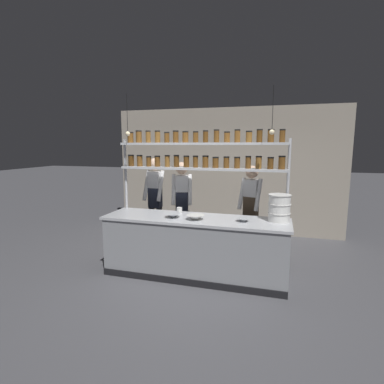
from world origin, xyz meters
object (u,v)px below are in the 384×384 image
at_px(chef_center, 182,202).
at_px(prep_bowl_center_front, 173,216).
at_px(chef_left, 155,198).
at_px(spice_shelf_unit, 200,157).
at_px(prep_bowl_near_left, 243,220).
at_px(serving_cup_front, 179,210).
at_px(chef_right, 251,207).
at_px(prep_bowl_center_back, 195,217).
at_px(container_stack, 279,208).

bearing_deg(chef_center, prep_bowl_center_front, -96.60).
bearing_deg(chef_left, spice_shelf_unit, -22.95).
bearing_deg(chef_center, prep_bowl_near_left, -50.60).
bearing_deg(chef_center, serving_cup_front, -92.09).
relative_size(spice_shelf_unit, prep_bowl_center_front, 11.37).
height_order(chef_right, serving_cup_front, chef_right).
xyz_separation_m(chef_center, prep_bowl_center_front, (0.15, -0.88, -0.04)).
bearing_deg(prep_bowl_center_front, spice_shelf_unit, 52.75).
distance_m(chef_left, chef_right, 1.77).
distance_m(prep_bowl_center_front, prep_bowl_center_back, 0.36).
height_order(chef_right, container_stack, chef_right).
xyz_separation_m(spice_shelf_unit, chef_left, (-1.01, 0.51, -0.79)).
bearing_deg(container_stack, prep_bowl_near_left, -161.98).
bearing_deg(chef_right, container_stack, -39.08).
xyz_separation_m(prep_bowl_near_left, prep_bowl_center_front, (-1.05, -0.06, 0.01)).
bearing_deg(prep_bowl_near_left, container_stack, 18.02).
xyz_separation_m(spice_shelf_unit, chef_center, (-0.46, 0.46, -0.83)).
height_order(spice_shelf_unit, chef_center, spice_shelf_unit).
height_order(prep_bowl_center_back, serving_cup_front, serving_cup_front).
height_order(spice_shelf_unit, serving_cup_front, spice_shelf_unit).
relative_size(chef_left, serving_cup_front, 19.90).
distance_m(prep_bowl_center_front, serving_cup_front, 0.34).
bearing_deg(spice_shelf_unit, prep_bowl_center_back, -84.28).
xyz_separation_m(spice_shelf_unit, container_stack, (1.22, -0.20, -0.70)).
bearing_deg(chef_left, container_stack, -13.77).
bearing_deg(spice_shelf_unit, prep_bowl_center_front, -127.25).
distance_m(chef_left, prep_bowl_near_left, 1.94).
distance_m(container_stack, serving_cup_front, 1.56).
height_order(chef_center, prep_bowl_near_left, chef_center).
distance_m(spice_shelf_unit, prep_bowl_center_front, 1.01).
distance_m(chef_center, prep_bowl_near_left, 1.45).
relative_size(chef_center, prep_bowl_center_front, 7.21).
height_order(chef_center, container_stack, chef_center).
distance_m(chef_center, prep_bowl_center_back, 1.04).
height_order(spice_shelf_unit, chef_left, spice_shelf_unit).
distance_m(chef_left, serving_cup_front, 0.90).
relative_size(spice_shelf_unit, serving_cup_front, 30.26).
relative_size(prep_bowl_near_left, prep_bowl_center_front, 0.78).
xyz_separation_m(chef_center, serving_cup_front, (0.13, -0.54, -0.02)).
xyz_separation_m(container_stack, prep_bowl_near_left, (-0.49, -0.16, -0.17)).
bearing_deg(container_stack, prep_bowl_center_front, -171.99).
height_order(chef_left, prep_bowl_center_front, chef_left).
distance_m(spice_shelf_unit, chef_center, 1.06).
distance_m(spice_shelf_unit, prep_bowl_near_left, 1.19).
height_order(prep_bowl_center_front, prep_bowl_center_back, prep_bowl_center_back).
xyz_separation_m(chef_left, serving_cup_front, (0.68, -0.59, -0.07)).
distance_m(chef_center, serving_cup_front, 0.56).
relative_size(prep_bowl_near_left, prep_bowl_center_back, 0.70).
relative_size(spice_shelf_unit, chef_center, 1.58).
relative_size(chef_left, chef_center, 1.04).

